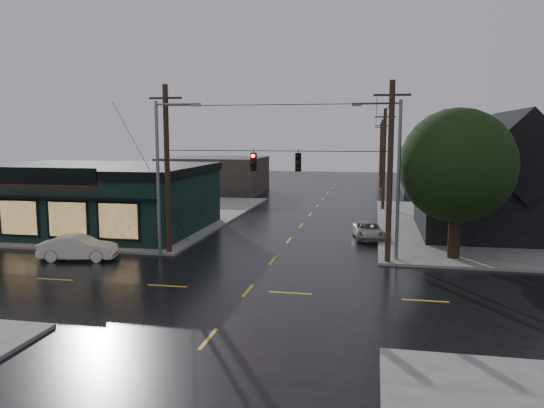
% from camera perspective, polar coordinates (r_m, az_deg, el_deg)
% --- Properties ---
extents(ground_plane, '(160.00, 160.00, 0.00)m').
position_cam_1_polar(ground_plane, '(25.08, -2.61, -9.29)').
color(ground_plane, black).
extents(sidewalk_nw, '(28.00, 28.00, 0.15)m').
position_cam_1_polar(sidewalk_nw, '(50.88, -19.44, -1.01)').
color(sidewalk_nw, slate).
rests_on(sidewalk_nw, ground).
extents(pizza_shop, '(16.30, 12.34, 4.90)m').
position_cam_1_polar(pizza_shop, '(42.02, -18.56, 0.72)').
color(pizza_shop, black).
rests_on(pizza_shop, ground).
extents(ne_building, '(12.60, 11.60, 8.75)m').
position_cam_1_polar(ne_building, '(41.47, 24.01, 3.03)').
color(ne_building, black).
rests_on(ne_building, ground).
extents(corner_tree, '(6.54, 6.54, 8.60)m').
position_cam_1_polar(corner_tree, '(31.91, 19.31, 3.89)').
color(corner_tree, black).
rests_on(corner_tree, ground).
extents(utility_pole_nw, '(2.00, 0.32, 10.15)m').
position_cam_1_polar(utility_pole_nw, '(33.02, -10.98, -5.30)').
color(utility_pole_nw, black).
rests_on(utility_pole_nw, ground).
extents(utility_pole_ne, '(2.00, 0.32, 10.15)m').
position_cam_1_polar(utility_pole_ne, '(30.70, 12.29, -6.31)').
color(utility_pole_ne, black).
rests_on(utility_pole_ne, ground).
extents(utility_pole_far_a, '(2.00, 0.32, 9.65)m').
position_cam_1_polar(utility_pole_far_a, '(51.84, 11.81, -0.67)').
color(utility_pole_far_a, black).
rests_on(utility_pole_far_a, ground).
extents(utility_pole_far_b, '(2.00, 0.32, 9.15)m').
position_cam_1_polar(utility_pole_far_b, '(71.69, 11.63, 1.57)').
color(utility_pole_far_b, black).
rests_on(utility_pole_far_b, ground).
extents(utility_pole_far_c, '(2.00, 0.32, 9.15)m').
position_cam_1_polar(utility_pole_far_c, '(91.61, 11.52, 2.84)').
color(utility_pole_far_c, black).
rests_on(utility_pole_far_c, ground).
extents(span_signal_assembly, '(13.00, 0.48, 1.23)m').
position_cam_1_polar(span_signal_assembly, '(30.38, 0.40, 4.60)').
color(span_signal_assembly, black).
rests_on(span_signal_assembly, ground).
extents(streetlight_nw, '(5.40, 0.30, 9.15)m').
position_cam_1_polar(streetlight_nw, '(32.51, -11.93, -5.53)').
color(streetlight_nw, slate).
rests_on(streetlight_nw, ground).
extents(streetlight_ne, '(5.40, 0.30, 9.15)m').
position_cam_1_polar(streetlight_ne, '(31.40, 13.18, -6.03)').
color(streetlight_ne, slate).
rests_on(streetlight_ne, ground).
extents(bg_building_west, '(12.00, 10.00, 4.40)m').
position_cam_1_polar(bg_building_west, '(66.51, -6.23, 3.13)').
color(bg_building_west, '#322824').
rests_on(bg_building_west, ground).
extents(bg_building_east, '(14.00, 12.00, 5.60)m').
position_cam_1_polar(bg_building_east, '(69.24, 19.61, 3.41)').
color(bg_building_east, '#2C2D32').
rests_on(bg_building_east, ground).
extents(sedan_cream, '(4.60, 2.35, 1.45)m').
position_cam_1_polar(sedan_cream, '(32.76, -20.10, -4.43)').
color(sedan_cream, silver).
rests_on(sedan_cream, ground).
extents(suv_silver, '(2.47, 4.36, 1.15)m').
position_cam_1_polar(suv_silver, '(37.54, 10.30, -2.84)').
color(suv_silver, '#9D9C91').
rests_on(suv_silver, ground).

